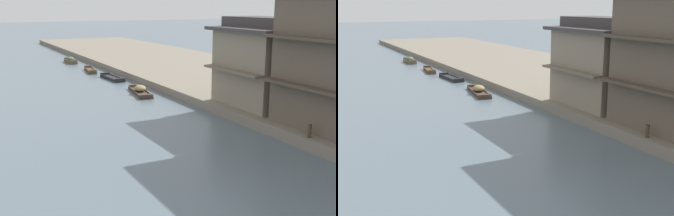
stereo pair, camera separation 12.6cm
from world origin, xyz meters
The scene contains 7 objects.
riverbank_right centered at (16.72, 30.00, 0.33)m, with size 18.00×110.00×0.66m, color slate.
boat_moored_nearest centered at (5.65, 42.53, 0.17)m, with size 1.41×4.27×0.49m.
boat_moored_second centered at (6.17, 36.40, 0.14)m, with size 1.25×4.63×0.42m.
boat_moored_third centered at (5.59, 51.45, 0.32)m, with size 1.15×3.66×0.83m.
boat_moored_far centered at (5.83, 28.19, 0.26)m, with size 1.96×5.15×0.76m.
house_waterfront_tall centered at (11.14, 17.90, 3.66)m, with size 6.30×6.94×6.14m.
mooring_post_dock_mid centered at (8.07, 10.34, 1.03)m, with size 0.20×0.20×0.74m, color #473828.
Camera 2 is at (-8.54, -5.97, 7.60)m, focal length 45.82 mm.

